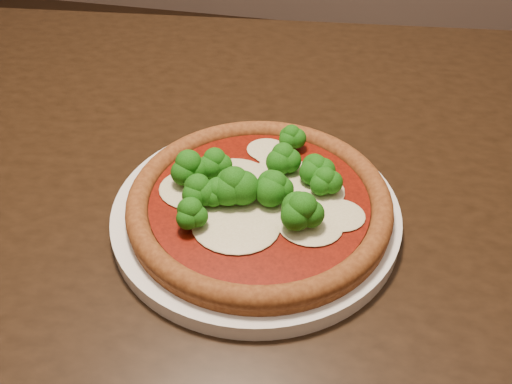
# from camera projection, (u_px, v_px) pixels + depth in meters

# --- Properties ---
(dining_table) EXTENTS (1.37, 0.99, 0.75)m
(dining_table) POSITION_uv_depth(u_px,v_px,m) (208.00, 233.00, 0.72)
(dining_table) COLOR black
(dining_table) RESTS_ON floor
(plate) EXTENTS (0.30, 0.30, 0.02)m
(plate) POSITION_uv_depth(u_px,v_px,m) (256.00, 214.00, 0.60)
(plate) COLOR white
(plate) RESTS_ON dining_table
(pizza) EXTENTS (0.27, 0.27, 0.06)m
(pizza) POSITION_uv_depth(u_px,v_px,m) (258.00, 197.00, 0.58)
(pizza) COLOR brown
(pizza) RESTS_ON plate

